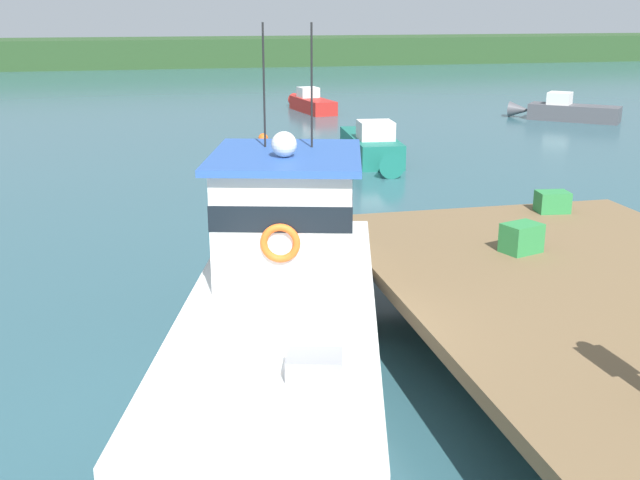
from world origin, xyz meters
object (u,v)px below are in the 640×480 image
Objects in this scene: mooring_buoy_spare_mooring at (263,138)px; mooring_buoy_channel_marker at (350,157)px; main_fishing_boat at (284,299)px; crate_single_by_cleat at (552,202)px; moored_boat_outer_mooring at (310,103)px; moored_boat_mid_harbor at (373,147)px; moored_boat_far_left at (566,111)px; crate_single_far at (521,238)px.

mooring_buoy_channel_marker is (2.26, -4.41, 0.00)m from mooring_buoy_spare_mooring.
main_fishing_boat is 16.57× the size of crate_single_by_cleat.
crate_single_by_cleat is 0.13× the size of moored_boat_outer_mooring.
main_fishing_boat is 1.77× the size of moored_boat_mid_harbor.
main_fishing_boat reaches higher than moored_boat_mid_harbor.
crate_single_far is at bearing -121.78° from moored_boat_far_left.
mooring_buoy_channel_marker reaches higher than mooring_buoy_spare_mooring.
mooring_buoy_spare_mooring is at bearing 101.43° from crate_single_by_cleat.
crate_single_by_cleat is at bearing -85.22° from mooring_buoy_channel_marker.
crate_single_far is 13.94m from moored_boat_mid_harbor.
main_fishing_boat reaches higher than moored_boat_far_left.
main_fishing_boat is at bearing -128.05° from moored_boat_far_left.
mooring_buoy_channel_marker is (-0.97, 11.56, -1.21)m from crate_single_by_cleat.
mooring_buoy_spare_mooring is (-3.09, 4.36, -0.29)m from moored_boat_mid_harbor.
mooring_buoy_channel_marker is at bearing 94.78° from crate_single_by_cleat.
moored_boat_outer_mooring is (0.52, 24.79, -1.00)m from crate_single_by_cleat.
crate_single_far is (-1.78, -2.20, 0.04)m from crate_single_by_cleat.
moored_boat_mid_harbor is (5.67, 14.53, -0.52)m from main_fishing_boat.
moored_boat_far_left is (17.16, 21.92, -0.57)m from main_fishing_boat.
crate_single_far is at bearing -94.87° from moored_boat_outer_mooring.
crate_single_far is 0.14× the size of moored_boat_far_left.
crate_single_by_cleat is 1.58× the size of mooring_buoy_spare_mooring.
mooring_buoy_spare_mooring is (-3.75, -8.82, -0.21)m from moored_boat_outer_mooring.
mooring_buoy_spare_mooring is at bearing 82.23° from main_fishing_boat.
crate_single_far reaches higher than moored_boat_outer_mooring.
moored_boat_mid_harbor is (1.64, 13.81, -0.95)m from crate_single_far.
crate_single_far is 1.55× the size of mooring_buoy_channel_marker.
crate_single_by_cleat is 0.14× the size of moored_boat_far_left.
crate_single_by_cleat reaches higher than moored_boat_outer_mooring.
main_fishing_boat reaches higher than mooring_buoy_channel_marker.
moored_boat_outer_mooring is at bearing 83.58° from mooring_buoy_channel_marker.
moored_boat_mid_harbor reaches higher than moored_boat_outer_mooring.
moored_boat_mid_harbor is at bearing -92.88° from moored_boat_outer_mooring.
mooring_buoy_spare_mooring is at bearing -113.03° from moored_boat_outer_mooring.
crate_single_far is 27.11m from moored_boat_outer_mooring.
crate_single_by_cleat is 2.82m from crate_single_far.
mooring_buoy_spare_mooring is 0.98× the size of mooring_buoy_channel_marker.
mooring_buoy_channel_marker is at bearing 71.52° from main_fishing_boat.
crate_single_by_cleat reaches higher than moored_boat_mid_harbor.
moored_boat_mid_harbor is at bearing 83.24° from crate_single_far.
crate_single_by_cleat is at bearing -78.57° from mooring_buoy_spare_mooring.
moored_boat_outer_mooring is (-10.83, 5.79, -0.04)m from moored_boat_far_left.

